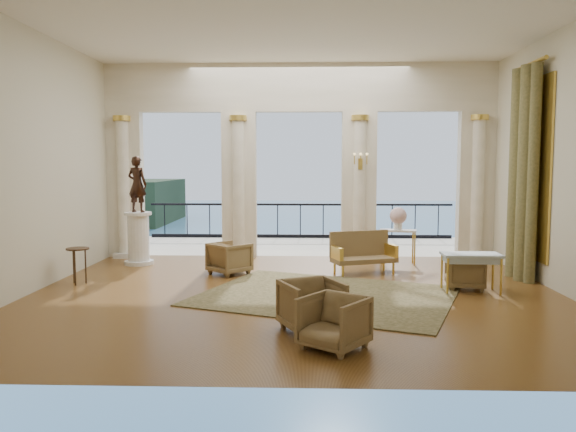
{
  "coord_description": "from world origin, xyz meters",
  "views": [
    {
      "loc": [
        0.17,
        -9.31,
        2.18
      ],
      "look_at": [
        -0.15,
        0.6,
        1.27
      ],
      "focal_mm": 35.0,
      "sensor_mm": 36.0,
      "label": 1
    }
  ],
  "objects_px": {
    "armchair_b": "(334,320)",
    "armchair_a": "(312,303)",
    "console_table": "(398,235)",
    "pedestal": "(139,239)",
    "statue": "(137,184)",
    "game_table": "(471,258)",
    "armchair_c": "(465,271)",
    "settee": "(362,253)",
    "side_table": "(78,253)",
    "armchair_d": "(230,256)"
  },
  "relations": [
    {
      "from": "armchair_a",
      "to": "pedestal",
      "type": "height_order",
      "value": "pedestal"
    },
    {
      "from": "armchair_b",
      "to": "side_table",
      "type": "xyz_separation_m",
      "value": [
        -4.5,
        3.5,
        0.22
      ]
    },
    {
      "from": "armchair_b",
      "to": "statue",
      "type": "distance_m",
      "value": 7.0
    },
    {
      "from": "armchair_c",
      "to": "statue",
      "type": "bearing_deg",
      "value": -101.76
    },
    {
      "from": "settee",
      "to": "armchair_a",
      "type": "bearing_deg",
      "value": -124.2
    },
    {
      "from": "settee",
      "to": "side_table",
      "type": "height_order",
      "value": "settee"
    },
    {
      "from": "armchair_b",
      "to": "game_table",
      "type": "height_order",
      "value": "armchair_b"
    },
    {
      "from": "armchair_d",
      "to": "pedestal",
      "type": "xyz_separation_m",
      "value": [
        -2.15,
        1.03,
        0.2
      ]
    },
    {
      "from": "armchair_a",
      "to": "settee",
      "type": "height_order",
      "value": "settee"
    },
    {
      "from": "armchair_c",
      "to": "game_table",
      "type": "bearing_deg",
      "value": 14.22
    },
    {
      "from": "armchair_c",
      "to": "console_table",
      "type": "relative_size",
      "value": 0.77
    },
    {
      "from": "statue",
      "to": "pedestal",
      "type": "bearing_deg",
      "value": -163.37
    },
    {
      "from": "armchair_d",
      "to": "statue",
      "type": "bearing_deg",
      "value": 17.46
    },
    {
      "from": "game_table",
      "to": "statue",
      "type": "relative_size",
      "value": 0.81
    },
    {
      "from": "statue",
      "to": "armchair_a",
      "type": "bearing_deg",
      "value": 144.33
    },
    {
      "from": "settee",
      "to": "console_table",
      "type": "height_order",
      "value": "settee"
    },
    {
      "from": "armchair_d",
      "to": "game_table",
      "type": "height_order",
      "value": "armchair_d"
    },
    {
      "from": "armchair_b",
      "to": "armchair_a",
      "type": "bearing_deg",
      "value": 145.56
    },
    {
      "from": "armchair_d",
      "to": "game_table",
      "type": "xyz_separation_m",
      "value": [
        4.35,
        -1.46,
        0.24
      ]
    },
    {
      "from": "armchair_a",
      "to": "armchair_c",
      "type": "distance_m",
      "value": 3.78
    },
    {
      "from": "armchair_b",
      "to": "armchair_d",
      "type": "height_order",
      "value": "armchair_d"
    },
    {
      "from": "pedestal",
      "to": "side_table",
      "type": "xyz_separation_m",
      "value": [
        -0.5,
        -2.07,
        0.02
      ]
    },
    {
      "from": "armchair_a",
      "to": "armchair_b",
      "type": "xyz_separation_m",
      "value": [
        0.25,
        -0.71,
        -0.02
      ]
    },
    {
      "from": "armchair_d",
      "to": "statue",
      "type": "xyz_separation_m",
      "value": [
        -2.15,
        1.03,
        1.4
      ]
    },
    {
      "from": "armchair_c",
      "to": "statue",
      "type": "distance_m",
      "value": 6.99
    },
    {
      "from": "game_table",
      "to": "armchair_a",
      "type": "bearing_deg",
      "value": -138.19
    },
    {
      "from": "armchair_b",
      "to": "armchair_d",
      "type": "distance_m",
      "value": 4.9
    },
    {
      "from": "console_table",
      "to": "side_table",
      "type": "relative_size",
      "value": 1.26
    },
    {
      "from": "armchair_a",
      "to": "armchair_d",
      "type": "bearing_deg",
      "value": 87.9
    },
    {
      "from": "armchair_d",
      "to": "game_table",
      "type": "distance_m",
      "value": 4.6
    },
    {
      "from": "armchair_c",
      "to": "settee",
      "type": "bearing_deg",
      "value": -122.43
    },
    {
      "from": "armchair_b",
      "to": "console_table",
      "type": "xyz_separation_m",
      "value": [
        1.7,
        5.85,
        0.28
      ]
    },
    {
      "from": "side_table",
      "to": "pedestal",
      "type": "bearing_deg",
      "value": 76.41
    },
    {
      "from": "pedestal",
      "to": "statue",
      "type": "xyz_separation_m",
      "value": [
        -0.0,
        0.0,
        1.21
      ]
    },
    {
      "from": "game_table",
      "to": "statue",
      "type": "xyz_separation_m",
      "value": [
        -6.5,
        2.49,
        1.16
      ]
    },
    {
      "from": "armchair_c",
      "to": "armchair_a",
      "type": "bearing_deg",
      "value": -38.72
    },
    {
      "from": "pedestal",
      "to": "statue",
      "type": "relative_size",
      "value": 0.95
    },
    {
      "from": "armchair_c",
      "to": "side_table",
      "type": "relative_size",
      "value": 0.97
    },
    {
      "from": "armchair_c",
      "to": "console_table",
      "type": "distance_m",
      "value": 2.65
    },
    {
      "from": "armchair_a",
      "to": "armchair_c",
      "type": "xyz_separation_m",
      "value": [
        2.72,
        2.62,
        -0.05
      ]
    },
    {
      "from": "armchair_b",
      "to": "console_table",
      "type": "bearing_deg",
      "value": 109.93
    },
    {
      "from": "settee",
      "to": "pedestal",
      "type": "height_order",
      "value": "pedestal"
    },
    {
      "from": "console_table",
      "to": "statue",
      "type": "bearing_deg",
      "value": -165.04
    },
    {
      "from": "armchair_a",
      "to": "settee",
      "type": "distance_m",
      "value": 4.14
    },
    {
      "from": "armchair_c",
      "to": "game_table",
      "type": "height_order",
      "value": "game_table"
    },
    {
      "from": "armchair_b",
      "to": "statue",
      "type": "relative_size",
      "value": 0.58
    },
    {
      "from": "armchair_d",
      "to": "game_table",
      "type": "relative_size",
      "value": 0.72
    },
    {
      "from": "console_table",
      "to": "pedestal",
      "type": "bearing_deg",
      "value": -165.04
    },
    {
      "from": "armchair_d",
      "to": "pedestal",
      "type": "bearing_deg",
      "value": 17.46
    },
    {
      "from": "settee",
      "to": "console_table",
      "type": "relative_size",
      "value": 1.64
    }
  ]
}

